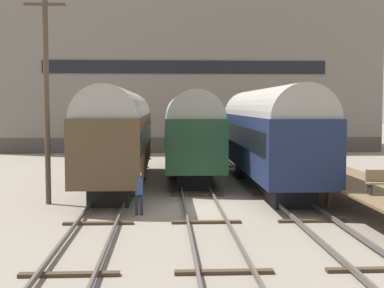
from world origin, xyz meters
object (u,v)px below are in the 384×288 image
object	(u,v)px
train_car_navy	(268,131)
person_worker	(139,189)
utility_pole	(46,88)
train_car_brown	(120,131)
train_car_green	(190,129)

from	to	relation	value
train_car_navy	person_worker	distance (m)	9.98
utility_pole	train_car_brown	bearing A→B (deg)	62.82
train_car_green	train_car_navy	size ratio (longest dim) A/B	0.96
train_car_navy	person_worker	bearing A→B (deg)	-132.31
train_car_brown	utility_pole	size ratio (longest dim) A/B	1.63
train_car_green	train_car_brown	bearing A→B (deg)	-134.01
utility_pole	train_car_green	bearing A→B (deg)	54.57
train_car_green	utility_pole	world-z (taller)	utility_pole
train_car_navy	utility_pole	bearing A→B (deg)	-156.90
train_car_brown	train_car_navy	bearing A→B (deg)	-5.32
train_car_brown	train_car_green	bearing A→B (deg)	45.99
train_car_navy	person_worker	size ratio (longest dim) A/B	9.21
train_car_brown	utility_pole	distance (m)	6.37
train_car_green	train_car_brown	distance (m)	5.77
train_car_navy	utility_pole	xyz separation A→B (m)	(-10.76, -4.59, 2.15)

